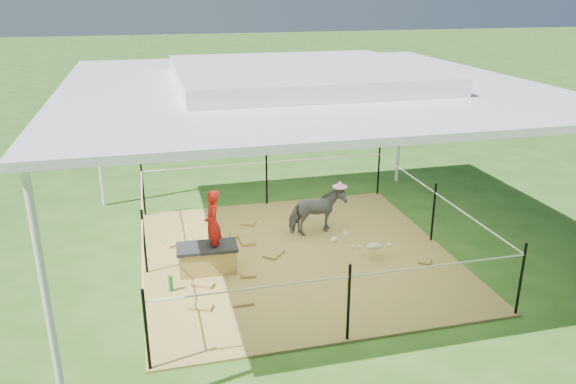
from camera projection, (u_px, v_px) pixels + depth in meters
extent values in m
plane|color=#2D5919|center=(297.00, 257.00, 8.63)|extent=(90.00, 90.00, 0.00)
cube|color=brown|center=(297.00, 256.00, 8.62)|extent=(4.60, 4.60, 0.03)
cylinder|color=silver|center=(97.00, 139.00, 10.23)|extent=(0.07, 0.07, 2.60)
cylinder|color=silver|center=(400.00, 121.00, 11.60)|extent=(0.07, 0.07, 2.60)
cylinder|color=silver|center=(49.00, 312.00, 4.76)|extent=(0.07, 0.07, 2.60)
cube|color=white|center=(299.00, 85.00, 7.72)|extent=(6.30, 6.30, 0.08)
cube|color=white|center=(299.00, 74.00, 7.67)|extent=(3.30, 3.30, 0.22)
cylinder|color=black|center=(143.00, 190.00, 9.99)|extent=(0.04, 0.04, 1.00)
cylinder|color=black|center=(267.00, 180.00, 10.51)|extent=(0.04, 0.04, 1.00)
cylinder|color=black|center=(379.00, 171.00, 11.02)|extent=(0.04, 0.04, 1.00)
cylinder|color=black|center=(144.00, 242.00, 7.94)|extent=(0.04, 0.04, 1.00)
cylinder|color=black|center=(433.00, 213.00, 8.97)|extent=(0.04, 0.04, 1.00)
cylinder|color=black|center=(146.00, 331.00, 5.89)|extent=(0.04, 0.04, 1.00)
cylinder|color=black|center=(349.00, 304.00, 6.41)|extent=(0.04, 0.04, 1.00)
cylinder|color=black|center=(521.00, 280.00, 6.92)|extent=(0.04, 0.04, 1.00)
cylinder|color=white|center=(266.00, 162.00, 10.39)|extent=(4.50, 0.02, 0.02)
cylinder|color=white|center=(350.00, 276.00, 6.29)|extent=(4.50, 0.02, 0.02)
cylinder|color=white|center=(435.00, 193.00, 8.85)|extent=(0.02, 4.50, 0.02)
cylinder|color=white|center=(142.00, 220.00, 7.82)|extent=(0.02, 4.50, 0.02)
cube|color=#B08740|center=(208.00, 260.00, 8.07)|extent=(0.82, 0.44, 0.36)
cube|color=black|center=(207.00, 247.00, 8.01)|extent=(0.88, 0.48, 0.04)
imported|color=red|center=(212.00, 217.00, 7.87)|extent=(0.25, 0.36, 0.97)
cylinder|color=#1A762F|center=(171.00, 284.00, 7.56)|extent=(0.07, 0.07, 0.22)
imported|color=#535358|center=(317.00, 212.00, 9.24)|extent=(1.00, 0.60, 0.79)
cylinder|color=pink|center=(317.00, 186.00, 9.08)|extent=(0.24, 0.24, 0.11)
cylinder|color=blue|center=(365.00, 124.00, 15.28)|extent=(0.65, 0.65, 0.82)
cube|color=#56301D|center=(279.00, 116.00, 16.46)|extent=(1.78, 1.40, 0.68)
cube|color=#533A1C|center=(384.00, 106.00, 17.65)|extent=(2.14, 1.77, 0.78)
imported|color=#327DBE|center=(316.00, 114.00, 15.68)|extent=(0.64, 0.55, 1.12)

